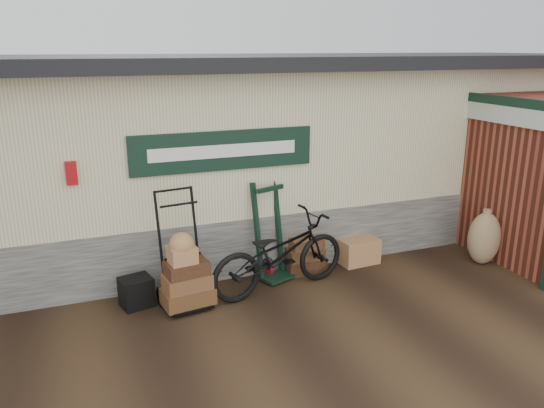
{
  "coord_description": "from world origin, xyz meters",
  "views": [
    {
      "loc": [
        -2.27,
        -6.03,
        3.33
      ],
      "look_at": [
        0.39,
        0.9,
        1.12
      ],
      "focal_mm": 35.0,
      "sensor_mm": 36.0,
      "label": 1
    }
  ],
  "objects_px": {
    "wicker_hamper": "(358,251)",
    "suitcase_stack": "(304,255)",
    "bicycle": "(280,250)",
    "black_trunk": "(137,292)",
    "porter_trolley": "(181,248)",
    "green_barrow": "(270,231)"
  },
  "relations": [
    {
      "from": "wicker_hamper",
      "to": "suitcase_stack",
      "type": "bearing_deg",
      "value": 180.0
    },
    {
      "from": "bicycle",
      "to": "wicker_hamper",
      "type": "bearing_deg",
      "value": -83.44
    },
    {
      "from": "wicker_hamper",
      "to": "black_trunk",
      "type": "height_order",
      "value": "wicker_hamper"
    },
    {
      "from": "wicker_hamper",
      "to": "bicycle",
      "type": "distance_m",
      "value": 1.67
    },
    {
      "from": "porter_trolley",
      "to": "bicycle",
      "type": "bearing_deg",
      "value": -11.63
    },
    {
      "from": "porter_trolley",
      "to": "bicycle",
      "type": "relative_size",
      "value": 0.75
    },
    {
      "from": "suitcase_stack",
      "to": "wicker_hamper",
      "type": "xyz_separation_m",
      "value": [
        0.94,
        0.0,
        -0.07
      ]
    },
    {
      "from": "suitcase_stack",
      "to": "black_trunk",
      "type": "distance_m",
      "value": 2.57
    },
    {
      "from": "porter_trolley",
      "to": "wicker_hamper",
      "type": "height_order",
      "value": "porter_trolley"
    },
    {
      "from": "suitcase_stack",
      "to": "black_trunk",
      "type": "xyz_separation_m",
      "value": [
        -2.56,
        -0.24,
        -0.07
      ]
    },
    {
      "from": "porter_trolley",
      "to": "suitcase_stack",
      "type": "bearing_deg",
      "value": 3.31
    },
    {
      "from": "porter_trolley",
      "to": "wicker_hamper",
      "type": "bearing_deg",
      "value": -0.24
    },
    {
      "from": "suitcase_stack",
      "to": "black_trunk",
      "type": "relative_size",
      "value": 1.52
    },
    {
      "from": "black_trunk",
      "to": "porter_trolley",
      "type": "bearing_deg",
      "value": -13.65
    },
    {
      "from": "porter_trolley",
      "to": "black_trunk",
      "type": "distance_m",
      "value": 0.86
    },
    {
      "from": "green_barrow",
      "to": "suitcase_stack",
      "type": "xyz_separation_m",
      "value": [
        0.57,
        0.02,
        -0.46
      ]
    },
    {
      "from": "porter_trolley",
      "to": "suitcase_stack",
      "type": "xyz_separation_m",
      "value": [
        1.96,
        0.38,
        -0.53
      ]
    },
    {
      "from": "porter_trolley",
      "to": "suitcase_stack",
      "type": "height_order",
      "value": "porter_trolley"
    },
    {
      "from": "green_barrow",
      "to": "bicycle",
      "type": "distance_m",
      "value": 0.47
    },
    {
      "from": "porter_trolley",
      "to": "bicycle",
      "type": "distance_m",
      "value": 1.37
    },
    {
      "from": "wicker_hamper",
      "to": "black_trunk",
      "type": "relative_size",
      "value": 1.54
    },
    {
      "from": "porter_trolley",
      "to": "black_trunk",
      "type": "relative_size",
      "value": 3.97
    }
  ]
}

